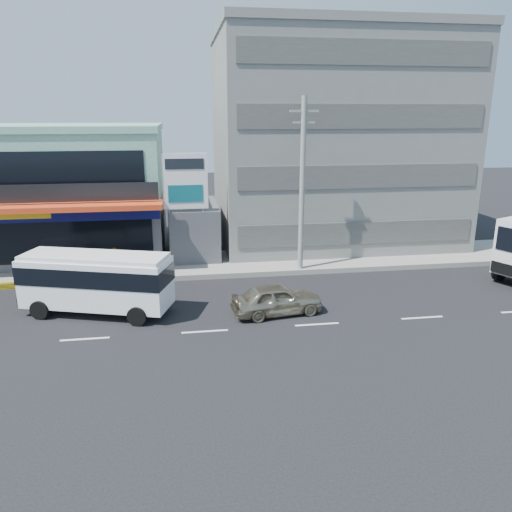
{
  "coord_description": "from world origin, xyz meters",
  "views": [
    {
      "loc": [
        -0.8,
        -19.91,
        9.09
      ],
      "look_at": [
        2.82,
        3.8,
        2.2
      ],
      "focal_mm": 35.0,
      "sensor_mm": 36.0,
      "label": 1
    }
  ],
  "objects": [
    {
      "name": "concrete_building",
      "position": [
        10.0,
        15.0,
        7.0
      ],
      "size": [
        16.0,
        12.0,
        14.0
      ],
      "primitive_type": "cube",
      "color": "gray",
      "rests_on": "ground"
    },
    {
      "name": "motorcycle_rider",
      "position": [
        -4.36,
        6.59,
        0.72
      ],
      "size": [
        1.8,
        1.1,
        2.17
      ],
      "color": "#620E12",
      "rests_on": "ground"
    },
    {
      "name": "gap_structure",
      "position": [
        0.0,
        12.0,
        1.75
      ],
      "size": [
        3.0,
        6.0,
        3.5
      ],
      "primitive_type": "cube",
      "color": "#4B4A50",
      "rests_on": "ground"
    },
    {
      "name": "sedan",
      "position": [
        3.47,
        1.5,
        0.72
      ],
      "size": [
        4.46,
        2.32,
        1.45
      ],
      "primitive_type": "imported",
      "rotation": [
        0.0,
        0.0,
        1.72
      ],
      "color": "tan",
      "rests_on": "ground"
    },
    {
      "name": "minibus",
      "position": [
        -4.82,
        2.84,
        1.72
      ],
      "size": [
        7.21,
        4.19,
        2.87
      ],
      "color": "white",
      "rests_on": "ground"
    },
    {
      "name": "shop_building",
      "position": [
        -8.0,
        13.95,
        4.0
      ],
      "size": [
        12.4,
        11.7,
        8.0
      ],
      "color": "#4B4A50",
      "rests_on": "ground"
    },
    {
      "name": "sidewalk",
      "position": [
        5.0,
        9.5,
        0.15
      ],
      "size": [
        70.0,
        5.0,
        0.3
      ],
      "primitive_type": "cube",
      "color": "gray",
      "rests_on": "ground"
    },
    {
      "name": "utility_pole_near",
      "position": [
        6.0,
        7.4,
        5.15
      ],
      "size": [
        1.6,
        0.3,
        10.0
      ],
      "color": "#999993",
      "rests_on": "ground"
    },
    {
      "name": "billboard",
      "position": [
        -0.5,
        9.2,
        4.93
      ],
      "size": [
        2.6,
        0.18,
        6.9
      ],
      "color": "gray",
      "rests_on": "ground"
    },
    {
      "name": "ground",
      "position": [
        0.0,
        0.0,
        0.0
      ],
      "size": [
        120.0,
        120.0,
        0.0
      ],
      "primitive_type": "plane",
      "color": "black",
      "rests_on": "ground"
    },
    {
      "name": "satellite_dish",
      "position": [
        0.0,
        11.0,
        3.58
      ],
      "size": [
        1.5,
        1.5,
        0.15
      ],
      "primitive_type": "cylinder",
      "color": "slate",
      "rests_on": "gap_structure"
    }
  ]
}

